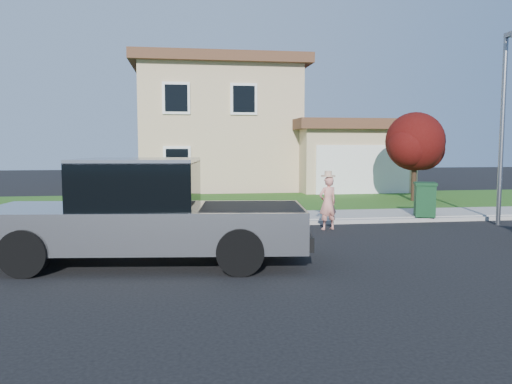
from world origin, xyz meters
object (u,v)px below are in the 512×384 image
(pickup_truck, at_px, (146,215))
(ornamental_tree, at_px, (416,144))
(trash_bin, at_px, (425,199))
(street_lamp, at_px, (504,117))
(woman, at_px, (328,202))

(pickup_truck, relative_size, ornamental_tree, 1.82)
(trash_bin, xyz_separation_m, street_lamp, (1.79, -1.16, 2.51))
(pickup_truck, height_order, ornamental_tree, ornamental_tree)
(woman, xyz_separation_m, trash_bin, (3.50, 1.15, -0.10))
(ornamental_tree, relative_size, trash_bin, 3.42)
(ornamental_tree, height_order, trash_bin, ornamental_tree)
(ornamental_tree, bearing_deg, pickup_truck, -137.88)
(pickup_truck, distance_m, street_lamp, 10.86)
(woman, relative_size, ornamental_tree, 0.46)
(street_lamp, bearing_deg, trash_bin, 150.56)
(pickup_truck, relative_size, street_lamp, 1.18)
(ornamental_tree, xyz_separation_m, street_lamp, (-0.16, -5.86, 0.77))
(pickup_truck, xyz_separation_m, trash_bin, (8.29, 4.56, -0.29))
(ornamental_tree, relative_size, street_lamp, 0.65)
(trash_bin, bearing_deg, ornamental_tree, 87.69)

